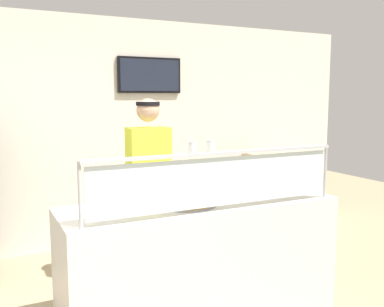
# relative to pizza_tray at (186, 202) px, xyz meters

# --- Properties ---
(ground_plane) EXTENTS (12.00, 12.00, 0.00)m
(ground_plane) POSITION_rel_pizza_tray_xyz_m (0.14, 0.66, -0.97)
(ground_plane) COLOR tan
(ground_plane) RESTS_ON ground
(shop_rear_unit) EXTENTS (6.60, 0.13, 2.70)m
(shop_rear_unit) POSITION_rel_pizza_tray_xyz_m (0.14, 2.15, 0.39)
(shop_rear_unit) COLOR silver
(shop_rear_unit) RESTS_ON ground
(serving_counter) EXTENTS (2.20, 0.71, 0.95)m
(serving_counter) POSITION_rel_pizza_tray_xyz_m (0.14, 0.01, -0.49)
(serving_counter) COLOR silver
(serving_counter) RESTS_ON ground
(sneeze_guard) EXTENTS (2.02, 0.06, 0.43)m
(sneeze_guard) POSITION_rel_pizza_tray_xyz_m (0.14, -0.28, 0.26)
(sneeze_guard) COLOR #B2B5BC
(sneeze_guard) RESTS_ON serving_counter
(pizza_tray) EXTENTS (0.48, 0.48, 0.04)m
(pizza_tray) POSITION_rel_pizza_tray_xyz_m (0.00, 0.00, 0.00)
(pizza_tray) COLOR #9EA0A8
(pizza_tray) RESTS_ON serving_counter
(pizza_server) EXTENTS (0.12, 0.29, 0.01)m
(pizza_server) POSITION_rel_pizza_tray_xyz_m (0.04, -0.02, 0.02)
(pizza_server) COLOR #ADAFB7
(pizza_server) RESTS_ON pizza_tray
(parmesan_shaker) EXTENTS (0.06, 0.06, 0.08)m
(parmesan_shaker) POSITION_rel_pizza_tray_xyz_m (-0.08, -0.28, 0.45)
(parmesan_shaker) COLOR white
(parmesan_shaker) RESTS_ON sneeze_guard
(pepper_flake_shaker) EXTENTS (0.06, 0.06, 0.09)m
(pepper_flake_shaker) POSITION_rel_pizza_tray_xyz_m (0.06, -0.28, 0.46)
(pepper_flake_shaker) COLOR white
(pepper_flake_shaker) RESTS_ON sneeze_guard
(worker_figure) EXTENTS (0.41, 0.50, 1.76)m
(worker_figure) POSITION_rel_pizza_tray_xyz_m (-0.02, 0.74, 0.04)
(worker_figure) COLOR #23232D
(worker_figure) RESTS_ON ground
(prep_shelf) EXTENTS (0.70, 0.55, 0.87)m
(prep_shelf) POSITION_rel_pizza_tray_xyz_m (1.91, 1.66, -0.53)
(prep_shelf) COLOR #B7BABF
(prep_shelf) RESTS_ON ground
(pizza_box_stack) EXTENTS (0.43, 0.42, 0.18)m
(pizza_box_stack) POSITION_rel_pizza_tray_xyz_m (1.90, 1.66, -0.01)
(pizza_box_stack) COLOR tan
(pizza_box_stack) RESTS_ON prep_shelf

